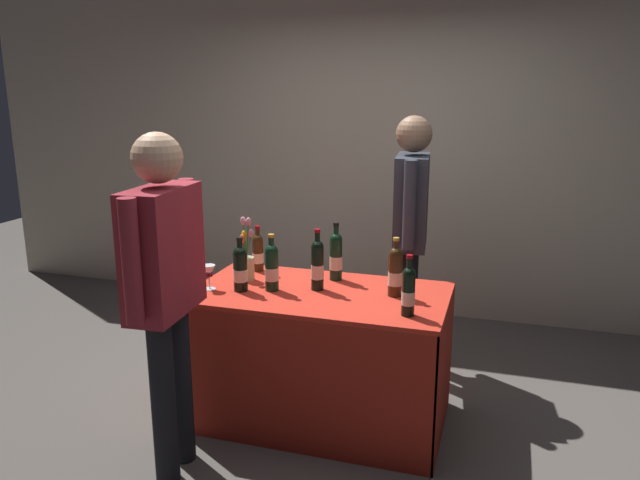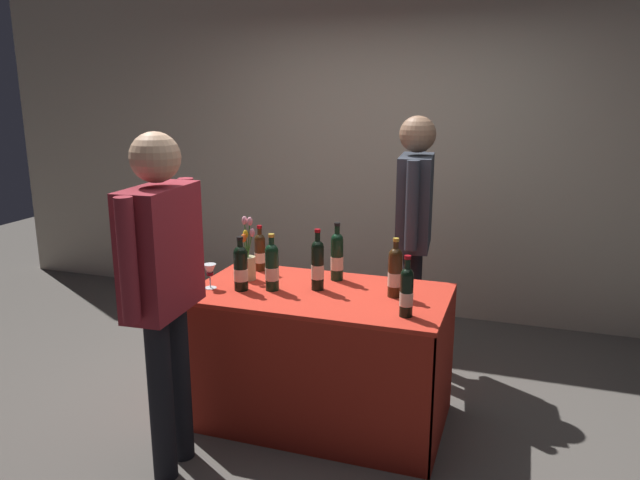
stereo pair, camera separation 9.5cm
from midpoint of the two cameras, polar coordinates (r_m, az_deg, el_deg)
ground_plane at (r=3.80m, az=0.75°, el=-16.16°), size 12.00×12.00×0.00m
back_partition at (r=5.23m, az=7.67°, el=8.60°), size 7.74×0.12×2.85m
tasting_table at (r=3.56m, az=0.77°, el=-8.56°), size 1.43×0.79×0.79m
featured_wine_bottle at (r=3.10m, az=8.94°, el=-4.72°), size 0.07×0.07×0.32m
display_bottle_0 at (r=3.84m, az=-4.91°, el=-1.07°), size 0.07×0.07×0.29m
display_bottle_1 at (r=3.46m, az=-3.72°, el=-2.45°), size 0.08×0.08×0.33m
display_bottle_2 at (r=3.48m, az=-6.62°, el=-2.54°), size 0.08×0.08×0.31m
display_bottle_3 at (r=3.64m, az=2.34°, el=-1.47°), size 0.08×0.08×0.35m
display_bottle_4 at (r=3.46m, az=0.56°, el=-2.27°), size 0.07×0.07×0.35m
display_bottle_5 at (r=3.38m, az=7.81°, el=-2.93°), size 0.08×0.08×0.33m
wine_glass_near_vendor at (r=3.54m, az=-9.48°, el=-2.89°), size 0.08×0.08×0.14m
flower_vase at (r=3.67m, az=-5.97°, el=-1.85°), size 0.09×0.09×0.38m
vendor_presenter at (r=4.14m, az=9.44°, el=1.94°), size 0.26×0.63×1.74m
taster_foreground_right at (r=3.02m, az=-13.58°, el=-3.04°), size 0.24×0.64×1.72m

